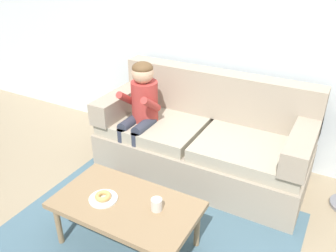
# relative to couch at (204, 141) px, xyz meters

# --- Properties ---
(ground) EXTENTS (10.00, 10.00, 0.00)m
(ground) POSITION_rel_couch_xyz_m (-0.02, -0.85, -0.35)
(ground) COLOR #9E896B
(wall_back) EXTENTS (8.00, 0.10, 2.80)m
(wall_back) POSITION_rel_couch_xyz_m (-0.02, 0.55, 1.05)
(wall_back) COLOR silver
(wall_back) RESTS_ON ground
(area_rug) EXTENTS (2.21, 1.85, 0.01)m
(area_rug) POSITION_rel_couch_xyz_m (-0.02, -1.10, -0.34)
(area_rug) COLOR #476675
(area_rug) RESTS_ON ground
(couch) EXTENTS (2.00, 0.90, 0.97)m
(couch) POSITION_rel_couch_xyz_m (0.00, 0.00, 0.00)
(couch) COLOR tan
(couch) RESTS_ON ground
(coffee_table) EXTENTS (1.05, 0.60, 0.41)m
(coffee_table) POSITION_rel_couch_xyz_m (-0.10, -1.19, 0.02)
(coffee_table) COLOR #937551
(coffee_table) RESTS_ON ground
(person_child) EXTENTS (0.34, 0.58, 1.10)m
(person_child) POSITION_rel_couch_xyz_m (-0.59, -0.21, 0.32)
(person_child) COLOR #AD3833
(person_child) RESTS_ON ground
(plate) EXTENTS (0.21, 0.21, 0.01)m
(plate) POSITION_rel_couch_xyz_m (-0.26, -1.24, 0.07)
(plate) COLOR white
(plate) RESTS_ON coffee_table
(donut) EXTENTS (0.17, 0.17, 0.04)m
(donut) POSITION_rel_couch_xyz_m (-0.26, -1.24, 0.09)
(donut) COLOR tan
(donut) RESTS_ON plate
(mug) EXTENTS (0.08, 0.08, 0.09)m
(mug) POSITION_rel_couch_xyz_m (0.14, -1.15, 0.11)
(mug) COLOR silver
(mug) RESTS_ON coffee_table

